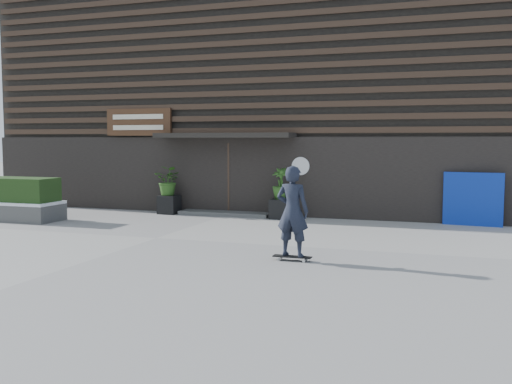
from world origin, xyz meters
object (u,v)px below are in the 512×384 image
(raised_bed, at_px, (6,211))
(blue_tarp, at_px, (473,199))
(planter_pot_left, at_px, (169,204))
(planter_pot_right, at_px, (281,209))
(skateboarder, at_px, (292,211))

(raised_bed, xyz_separation_m, blue_tarp, (13.36, 3.15, 0.50))
(planter_pot_left, relative_size, planter_pot_right, 1.00)
(raised_bed, height_order, skateboarder, skateboarder)
(skateboarder, bearing_deg, planter_pot_left, 134.12)
(blue_tarp, height_order, skateboarder, skateboarder)
(planter_pot_right, height_order, raised_bed, planter_pot_right)
(planter_pot_right, distance_m, raised_bed, 8.34)
(planter_pot_left, bearing_deg, skateboarder, -45.88)
(raised_bed, relative_size, blue_tarp, 2.19)
(planter_pot_left, relative_size, raised_bed, 0.17)
(raised_bed, relative_size, skateboarder, 1.84)
(skateboarder, bearing_deg, raised_bed, 162.49)
(planter_pot_left, distance_m, raised_bed, 4.94)
(planter_pot_right, bearing_deg, skateboarder, -71.69)
(planter_pot_right, bearing_deg, planter_pot_left, 180.00)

